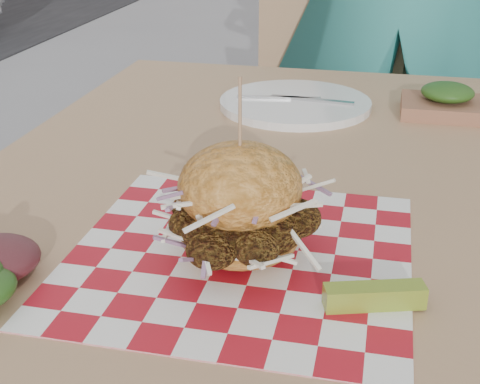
# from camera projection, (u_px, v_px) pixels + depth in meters

# --- Properties ---
(patio_table) EXTENTS (0.80, 1.20, 0.75)m
(patio_table) POSITION_uv_depth(u_px,v_px,m) (260.00, 228.00, 0.94)
(patio_table) COLOR tan
(patio_table) RESTS_ON ground
(patio_chair) EXTENTS (0.52, 0.53, 0.95)m
(patio_chair) POSITION_uv_depth(u_px,v_px,m) (334.00, 114.00, 1.79)
(patio_chair) COLOR tan
(patio_chair) RESTS_ON ground
(paper_liner) EXTENTS (0.36, 0.36, 0.00)m
(paper_liner) POSITION_uv_depth(u_px,v_px,m) (240.00, 254.00, 0.72)
(paper_liner) COLOR #B51220
(paper_liner) RESTS_ON patio_table
(sandwich) EXTENTS (0.17, 0.17, 0.19)m
(sandwich) POSITION_uv_depth(u_px,v_px,m) (240.00, 209.00, 0.70)
(sandwich) COLOR #D38B3B
(sandwich) RESTS_ON paper_liner
(pickle_spear) EXTENTS (0.10, 0.05, 0.02)m
(pickle_spear) POSITION_uv_depth(u_px,v_px,m) (374.00, 296.00, 0.62)
(pickle_spear) COLOR #90A730
(pickle_spear) RESTS_ON paper_liner
(place_setting) EXTENTS (0.27, 0.27, 0.02)m
(place_setting) POSITION_uv_depth(u_px,v_px,m) (295.00, 103.00, 1.19)
(place_setting) COLOR white
(place_setting) RESTS_ON patio_table
(kraft_tray) EXTENTS (0.15, 0.12, 0.06)m
(kraft_tray) POSITION_uv_depth(u_px,v_px,m) (446.00, 102.00, 1.15)
(kraft_tray) COLOR #8E5A40
(kraft_tray) RESTS_ON patio_table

